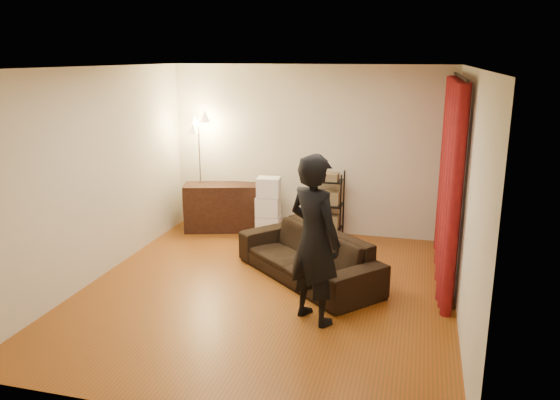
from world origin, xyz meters
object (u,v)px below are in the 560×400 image
(storage_boxes, at_px, (268,206))
(floor_lamp, at_px, (200,173))
(media_cabinet, at_px, (225,207))
(wire_shelf, at_px, (327,205))
(sofa, at_px, (308,256))
(person, at_px, (314,240))

(storage_boxes, bearing_deg, floor_lamp, 178.40)
(media_cabinet, bearing_deg, wire_shelf, -14.84)
(storage_boxes, relative_size, floor_lamp, 0.50)
(wire_shelf, bearing_deg, sofa, -100.38)
(sofa, bearing_deg, media_cabinet, 177.50)
(person, height_order, wire_shelf, person)
(media_cabinet, height_order, floor_lamp, floor_lamp)
(media_cabinet, xyz_separation_m, wire_shelf, (1.70, 0.05, 0.15))
(media_cabinet, distance_m, storage_boxes, 0.77)
(sofa, height_order, storage_boxes, storage_boxes)
(wire_shelf, xyz_separation_m, floor_lamp, (-2.11, -0.09, 0.41))
(media_cabinet, relative_size, floor_lamp, 0.70)
(sofa, xyz_separation_m, media_cabinet, (-1.76, 1.70, 0.07))
(storage_boxes, height_order, floor_lamp, floor_lamp)
(sofa, distance_m, floor_lamp, 2.80)
(person, height_order, media_cabinet, person)
(sofa, xyz_separation_m, wire_shelf, (-0.06, 1.75, 0.22))
(wire_shelf, height_order, floor_lamp, floor_lamp)
(person, bearing_deg, media_cabinet, -20.52)
(sofa, bearing_deg, wire_shelf, 133.50)
(wire_shelf, bearing_deg, media_cabinet, 169.33)
(person, bearing_deg, storage_boxes, -31.38)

